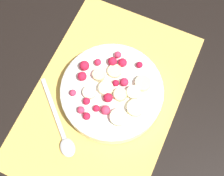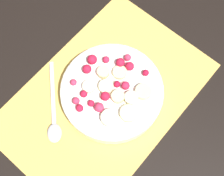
# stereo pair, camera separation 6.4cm
# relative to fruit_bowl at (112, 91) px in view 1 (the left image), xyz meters

# --- Properties ---
(ground_plane) EXTENTS (3.00, 3.00, 0.00)m
(ground_plane) POSITION_rel_fruit_bowl_xyz_m (0.01, -0.01, -0.03)
(ground_plane) COLOR black
(placemat) EXTENTS (0.46, 0.31, 0.01)m
(placemat) POSITION_rel_fruit_bowl_xyz_m (0.01, -0.01, -0.02)
(placemat) COLOR #E0B251
(placemat) RESTS_ON ground_plane
(fruit_bowl) EXTENTS (0.22, 0.22, 0.06)m
(fruit_bowl) POSITION_rel_fruit_bowl_xyz_m (0.00, 0.00, 0.00)
(fruit_bowl) COLOR white
(fruit_bowl) RESTS_ON placemat
(spoon) EXTENTS (0.14, 0.15, 0.01)m
(spoon) POSITION_rel_fruit_bowl_xyz_m (0.12, -0.06, -0.02)
(spoon) COLOR #B2B2B7
(spoon) RESTS_ON placemat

